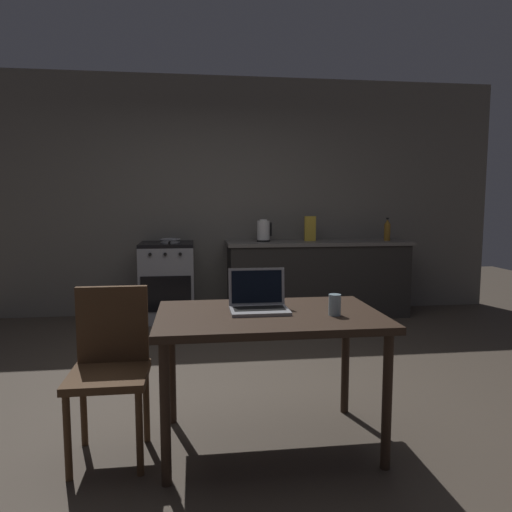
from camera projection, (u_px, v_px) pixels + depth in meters
ground_plane at (233, 394)px, 3.36m from camera, size 12.00×12.00×0.00m
back_wall at (239, 197)px, 5.79m from camera, size 6.40×0.10×2.83m
kitchen_counter at (317, 278)px, 5.67m from camera, size 2.16×0.64×0.89m
stove_oven at (167, 281)px, 5.44m from camera, size 0.60×0.62×0.89m
dining_table at (269, 327)px, 2.60m from camera, size 1.21×0.78×0.75m
chair at (110, 360)px, 2.52m from camera, size 0.40×0.40×0.89m
laptop at (259, 303)px, 2.63m from camera, size 0.32×0.24×0.23m
electric_kettle at (263, 231)px, 5.52m from camera, size 0.18×0.15×0.26m
bottle at (387, 230)px, 5.67m from camera, size 0.07×0.07×0.27m
frying_pan at (170, 241)px, 5.37m from camera, size 0.24×0.41×0.05m
drinking_glass at (335, 305)px, 2.52m from camera, size 0.07×0.07×0.11m
cereal_box at (310, 229)px, 5.61m from camera, size 0.13×0.05×0.29m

